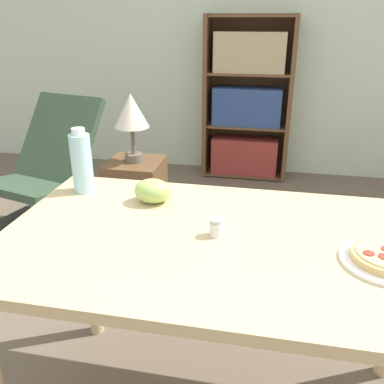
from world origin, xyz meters
TOP-DOWN VIEW (x-y plane):
  - ground_plane at (0.00, 0.00)m, footprint 14.00×14.00m
  - wall_back at (0.00, 2.62)m, footprint 8.00×0.05m
  - dining_table at (0.06, -0.13)m, footprint 1.40×0.79m
  - grape_bunch at (-0.23, 0.07)m, footprint 0.13×0.11m
  - drink_bottle at (-0.52, 0.12)m, footprint 0.08×0.08m
  - salt_shaker at (0.02, -0.13)m, footprint 0.04×0.04m
  - lounge_chair_near at (-1.32, 1.13)m, footprint 0.71×0.88m
  - bookshelf at (-0.06, 2.44)m, footprint 0.76×0.30m
  - side_table at (-0.66, 1.10)m, footprint 0.34×0.34m
  - table_lamp at (-0.66, 1.10)m, footprint 0.21×0.21m

SIDE VIEW (x-z plane):
  - ground_plane at x=0.00m, z-range 0.00..0.00m
  - side_table at x=-0.66m, z-range 0.00..0.55m
  - lounge_chair_near at x=-1.32m, z-range -0.15..0.73m
  - bookshelf at x=-0.06m, z-range -0.04..1.37m
  - dining_table at x=0.06m, z-range 0.28..1.05m
  - salt_shaker at x=0.02m, z-range 0.77..0.83m
  - grape_bunch at x=-0.23m, z-range 0.77..0.86m
  - table_lamp at x=-0.66m, z-range 0.64..1.06m
  - drink_bottle at x=-0.52m, z-range 0.76..1.01m
  - wall_back at x=0.00m, z-range 0.00..2.60m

